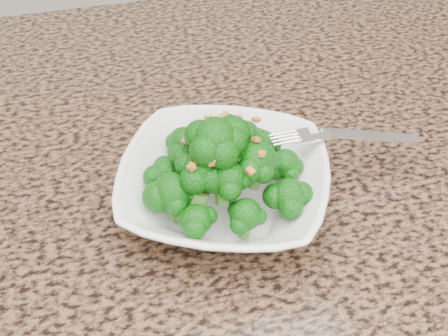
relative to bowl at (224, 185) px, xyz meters
name	(u,v)px	position (x,y,z in m)	size (l,w,h in m)	color
granite_counter	(104,249)	(-0.13, -0.02, -0.04)	(1.64, 1.04, 0.03)	brown
bowl	(224,185)	(0.00, 0.00, 0.00)	(0.21, 0.21, 0.05)	white
broccoli_pile	(224,139)	(0.00, 0.00, 0.06)	(0.19, 0.19, 0.07)	#0D5A0A
garlic_topping	(224,106)	(0.00, 0.00, 0.10)	(0.11, 0.11, 0.01)	#B6702C
fork	(323,136)	(0.11, 0.01, 0.03)	(0.19, 0.03, 0.01)	silver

